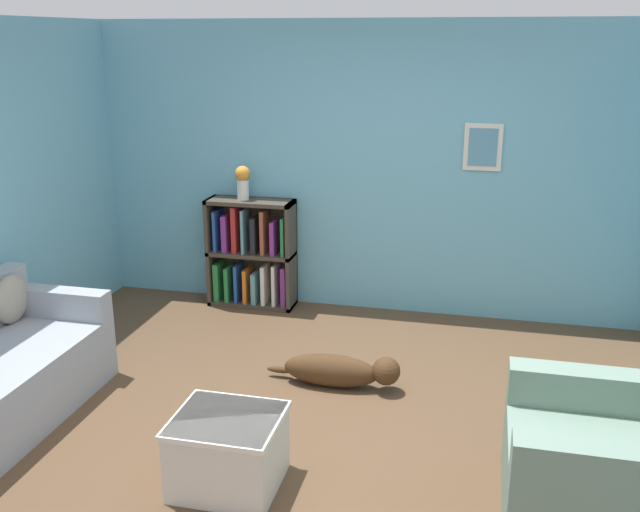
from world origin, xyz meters
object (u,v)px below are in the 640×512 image
vase (243,181)px  coffee_table (228,449)px  dog (341,370)px  recliner_chair (620,467)px  bookshelf (252,255)px

vase → coffee_table: bearing=-73.1°
coffee_table → dog: coffee_table is taller
vase → dog: bearing=-49.8°
coffee_table → vase: size_ratio=1.92×
vase → recliner_chair: bearing=-41.8°
bookshelf → coffee_table: 2.88m
recliner_chair → vase: vase is taller
bookshelf → dog: (1.16, -1.46, -0.36)m
recliner_chair → vase: bearing=138.2°
recliner_chair → vase: 4.01m
bookshelf → coffee_table: (0.78, -2.77, -0.26)m
coffee_table → dog: bearing=73.8°
recliner_chair → coffee_table: 2.10m
coffee_table → vase: vase is taller
bookshelf → vase: size_ratio=3.27×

